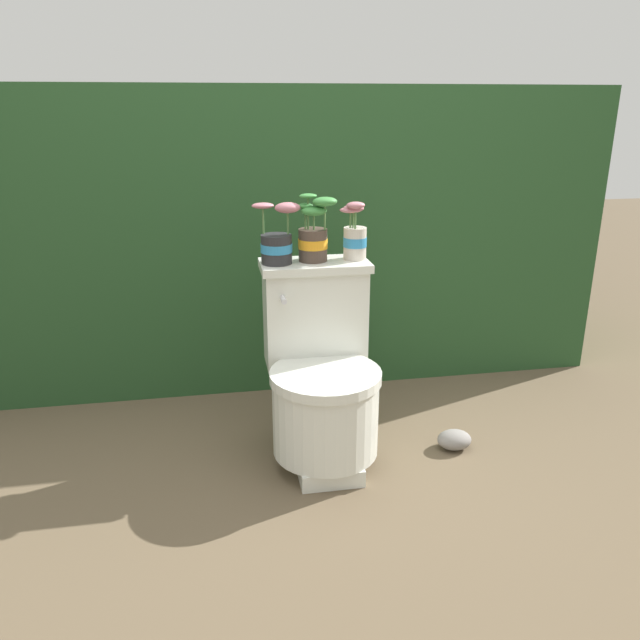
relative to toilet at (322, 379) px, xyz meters
The scene contains 7 objects.
ground_plane 0.33m from the toilet, 127.38° to the right, with size 12.00×12.00×0.00m, color brown.
hedge_backdrop 1.12m from the toilet, 93.24° to the left, with size 3.05×0.91×1.36m.
toilet is the anchor object (origin of this frame).
potted_plant_left 0.53m from the toilet, 133.75° to the left, with size 0.17×0.12×0.22m.
potted_plant_midleft 0.53m from the toilet, 90.60° to the left, with size 0.14×0.11×0.25m.
potted_plant_middle 0.54m from the toilet, 45.74° to the left, with size 0.10×0.09×0.22m.
garden_stone 0.59m from the toilet, ahead, with size 0.13×0.11×0.07m.
Camera 1 is at (-0.32, -1.99, 1.28)m, focal length 35.00 mm.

